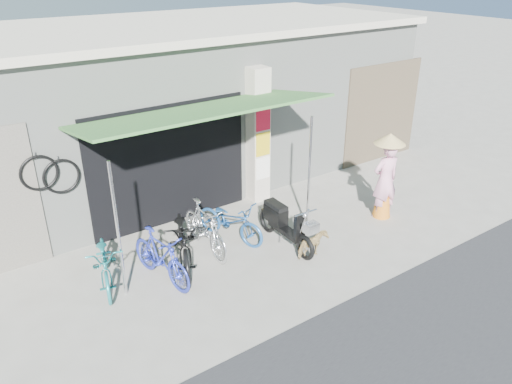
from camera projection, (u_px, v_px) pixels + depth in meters
ground at (296, 257)px, 9.26m from camera, size 80.00×80.00×0.00m
bicycle_shop at (167, 101)px, 12.24m from camera, size 12.30×5.30×3.66m
shop_pillar at (257, 136)px, 10.87m from camera, size 0.42×0.44×3.00m
awning at (204, 113)px, 8.91m from camera, size 4.60×1.88×2.72m
neighbour_right at (382, 113)px, 13.21m from camera, size 2.60×0.06×2.60m
bike_teal at (105, 262)px, 8.32m from camera, size 0.99×1.74×0.86m
bike_blue at (161, 257)px, 8.40m from camera, size 0.71×1.62×0.94m
bike_black at (184, 239)px, 8.84m from camera, size 1.37×2.06×1.02m
bike_silver at (205, 228)px, 9.25m from camera, size 0.53×1.66×0.99m
bike_navy at (230, 221)px, 9.67m from camera, size 1.03×1.65×0.82m
street_dog at (313, 245)px, 9.15m from camera, size 0.62×0.32×0.50m
moped at (284, 224)px, 9.49m from camera, size 0.48×1.70×0.96m
nun at (386, 177)px, 10.32m from camera, size 0.67×0.64×1.86m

